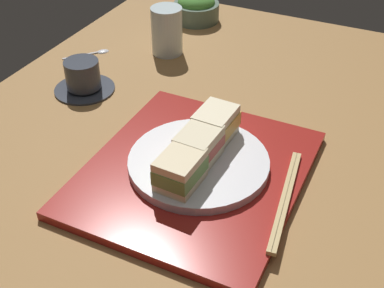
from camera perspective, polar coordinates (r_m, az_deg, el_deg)
ground_plane at (r=81.69cm, az=0.38°, el=-5.23°), size 140.00×100.00×3.00cm
serving_tray at (r=81.45cm, az=0.32°, el=-3.24°), size 37.32×32.89×1.58cm
sandwich_plate at (r=81.10cm, az=0.75°, el=-2.06°), size 22.56×22.56×1.45cm
sandwich_near at (r=74.60cm, az=-1.34°, el=-2.92°), size 7.71×5.96×5.07cm
sandwich_middle at (r=79.06cm, az=0.76°, el=-0.21°), size 7.53×6.02×5.14cm
sandwich_far at (r=83.75cm, az=2.63°, el=2.21°), size 7.95×6.22×5.26cm
salad_bowl at (r=133.30cm, az=0.49°, el=15.00°), size 11.51×11.51×7.21cm
chopsticks_pair at (r=76.54cm, az=10.42°, el=-6.05°), size 22.12×4.18×0.70cm
coffee_cup at (r=104.75cm, az=-12.14°, el=7.29°), size 12.19×12.19×6.47cm
drinking_glass at (r=116.13cm, az=-2.83°, el=12.56°), size 6.97×6.97×10.64cm
teaspoon at (r=119.83cm, az=-10.71°, el=10.13°), size 9.02×7.86×0.80cm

